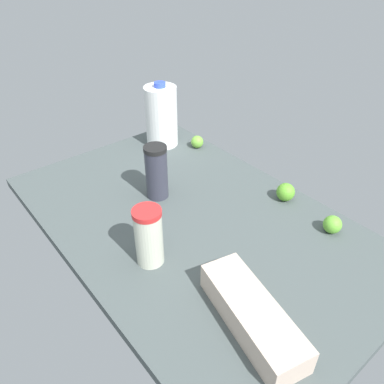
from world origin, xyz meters
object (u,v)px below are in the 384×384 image
Objects in this scene: tumbler_cup at (149,236)px; milk_jug at (161,116)px; lime_near_front at (197,142)px; egg_carton at (252,315)px; lime_by_jug at (332,224)px; shaker_bottle at (157,172)px; lime_far_back at (286,192)px.

milk_jug is at bearing -38.53° from tumbler_cup.
tumbler_cup is 3.38× the size of lime_near_front.
milk_jug is at bearing -9.89° from egg_carton.
egg_carton is 6.02× the size of lime_near_front.
egg_carton is at bearing 148.08° from lime_near_front.
lime_by_jug is (-77.77, -5.91, -9.59)cm from milk_jug.
egg_carton is at bearing 166.74° from shaker_bottle.
shaker_bottle is 30.40cm from tumbler_cup.
egg_carton is at bearing 99.39° from lime_by_jug.
lime_far_back is (19.25, -2.13, 0.31)cm from lime_by_jug.
shaker_bottle is at bearing -38.93° from tumbler_cup.
milk_jug reaches higher than tumbler_cup.
lime_far_back is at bearing -95.88° from tumbler_cup.
lime_near_front is (17.71, -32.36, -6.83)cm from shaker_bottle.
lime_far_back is (-28.85, -31.40, -6.35)cm from shaker_bottle.
milk_jug is 78.58cm from lime_by_jug.
egg_carton reaches higher than lime_by_jug.
egg_carton reaches higher than lime_near_front.
egg_carton is at bearing -168.99° from tumbler_cup.
shaker_bottle is 3.08× the size of lime_far_back.
lime_near_front is at bearing -18.60° from egg_carton.
lime_by_jug is at bearing -148.68° from shaker_bottle.
egg_carton is 1.78× the size of tumbler_cup.
milk_jug is (84.76, -36.34, 8.74)cm from egg_carton.
tumbler_cup is at bearing 63.18° from lime_by_jug.
shaker_bottle is at bearing 0.06° from egg_carton.
shaker_bottle reaches higher than lime_far_back.
lime_by_jug is (-48.10, -29.27, -6.66)cm from shaker_bottle.
milk_jug is at bearing 7.83° from lime_far_back.
shaker_bottle reaches higher than egg_carton.
lime_near_front is 0.94× the size of lime_by_jug.
shaker_bottle is 3.43× the size of lime_by_jug.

